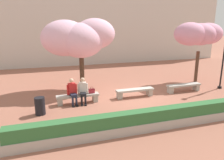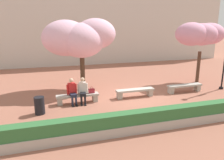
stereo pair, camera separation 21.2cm
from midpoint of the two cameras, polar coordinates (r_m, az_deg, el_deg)
The scene contains 12 objects.
ground_plane at distance 11.97m, azimuth 6.50°, elevation -4.44°, with size 100.00×100.00×0.00m, color #9E604C.
building_facade at distance 22.92m, azimuth -5.54°, elevation 14.45°, with size 28.00×4.00×7.70m, color beige.
stone_bench_west_end at distance 11.07m, azimuth -8.42°, elevation -4.40°, with size 2.11×0.43×0.45m.
stone_bench_near_west at distance 11.87m, azimuth 6.54°, elevation -3.01°, with size 2.11×0.43×0.45m.
stone_bench_center at distance 13.37m, azimuth 18.85°, elevation -1.71°, with size 2.11×0.43×0.45m.
person_seated_left at distance 10.87m, azimuth -9.81°, elevation -2.68°, with size 0.51×0.72×1.29m.
person_seated_right at distance 10.94m, azimuth -7.10°, elevation -2.46°, with size 0.51×0.71×1.29m.
handbag at distance 11.13m, azimuth -4.82°, elevation -2.74°, with size 0.30×0.15×0.34m.
cherry_tree_main at distance 13.00m, azimuth -8.04°, elevation 10.81°, with size 4.29×2.79×4.18m.
cherry_tree_secondary at distance 15.59m, azimuth 22.47°, elevation 10.98°, with size 3.46×2.22×3.95m.
planter_hedge_foreground at distance 8.85m, azimuth 15.97°, elevation -9.30°, with size 12.14×0.50×0.80m.
trash_bin at distance 10.12m, azimuth -17.84°, elevation -6.35°, with size 0.44×0.44×0.78m, color black.
Camera 2 is at (-4.44, -10.41, 3.89)m, focal length 35.00 mm.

